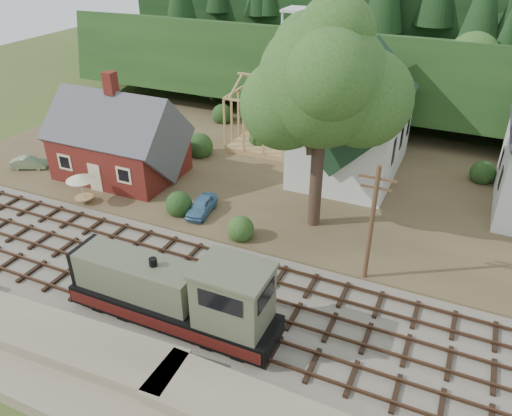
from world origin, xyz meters
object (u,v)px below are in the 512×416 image
at_px(locomotive, 179,296).
at_px(patio_set, 80,178).
at_px(car_green, 29,163).
at_px(car_blue, 202,206).

bearing_deg(locomotive, patio_set, 149.09).
relative_size(locomotive, car_green, 3.69).
relative_size(locomotive, patio_set, 4.80).
relative_size(car_blue, patio_set, 1.47).
height_order(locomotive, patio_set, locomotive).
xyz_separation_m(locomotive, car_blue, (-4.88, 10.89, -1.20)).
bearing_deg(car_green, car_blue, -116.65).
bearing_deg(car_blue, car_green, 171.15).
relative_size(car_green, patio_set, 1.30).
distance_m(locomotive, car_blue, 11.99).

